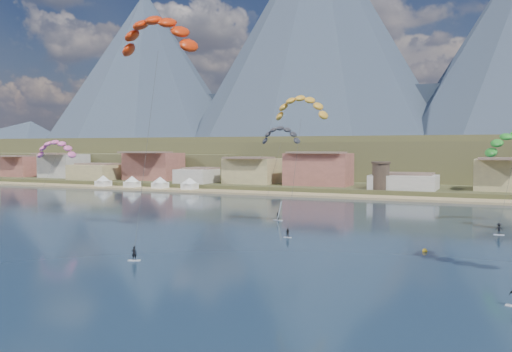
# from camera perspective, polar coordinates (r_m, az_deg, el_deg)

# --- Properties ---
(ground) EXTENTS (2400.00, 2400.00, 0.00)m
(ground) POSITION_cam_1_polar(r_m,az_deg,el_deg) (64.38, -11.94, -10.30)
(ground) COLOR #0E1C32
(ground) RESTS_ON ground
(beach) EXTENTS (2200.00, 12.00, 0.90)m
(beach) POSITION_cam_1_polar(r_m,az_deg,el_deg) (161.52, 10.82, -2.20)
(beach) COLOR tan
(beach) RESTS_ON ground
(land) EXTENTS (2200.00, 900.00, 4.00)m
(land) POSITION_cam_1_polar(r_m,az_deg,el_deg) (611.84, 20.70, 1.43)
(land) COLOR #4D462A
(land) RESTS_ON ground
(foothills) EXTENTS (940.00, 210.00, 18.00)m
(foothills) POSITION_cam_1_polar(r_m,az_deg,el_deg) (283.45, 21.22, 1.65)
(foothills) COLOR brown
(foothills) RESTS_ON ground
(mountain_ridge) EXTENTS (2060.00, 480.00, 400.00)m
(mountain_ridge) POSITION_cam_1_polar(r_m,az_deg,el_deg) (886.14, 20.99, 11.60)
(mountain_ridge) COLOR #2D374C
(mountain_ridge) RESTS_ON ground
(town) EXTENTS (400.00, 24.00, 12.00)m
(town) POSITION_cam_1_polar(r_m,az_deg,el_deg) (189.08, 0.11, 0.96)
(town) COLOR beige
(town) RESTS_ON ground
(watchtower) EXTENTS (5.82, 5.82, 8.60)m
(watchtower) POSITION_cam_1_polar(r_m,az_deg,el_deg) (167.84, 13.14, 0.06)
(watchtower) COLOR #47382D
(watchtower) RESTS_ON ground
(beach_tents) EXTENTS (43.40, 6.40, 5.00)m
(beach_tents) POSITION_cam_1_polar(r_m,az_deg,el_deg) (193.56, -11.70, -0.33)
(beach_tents) COLOR white
(beach_tents) RESTS_ON ground
(kitesurfer_red) EXTENTS (13.48, 17.45, 36.98)m
(kitesurfer_red) POSITION_cam_1_polar(r_m,az_deg,el_deg) (87.32, -10.40, 15.04)
(kitesurfer_red) COLOR silver
(kitesurfer_red) RESTS_ON ground
(kitesurfer_yellow) EXTENTS (10.18, 12.06, 25.27)m
(kitesurfer_yellow) POSITION_cam_1_polar(r_m,az_deg,el_deg) (97.19, 4.83, 7.60)
(kitesurfer_yellow) COLOR silver
(kitesurfer_yellow) RESTS_ON ground
(distant_kite_pink) EXTENTS (10.42, 7.23, 18.42)m
(distant_kite_pink) POSITION_cam_1_polar(r_m,az_deg,el_deg) (137.48, -20.51, 3.00)
(distant_kite_pink) COLOR #262626
(distant_kite_pink) RESTS_ON ground
(distant_kite_dark) EXTENTS (9.42, 6.29, 21.11)m
(distant_kite_dark) POSITION_cam_1_polar(r_m,az_deg,el_deg) (120.44, 2.66, 4.68)
(distant_kite_dark) COLOR #262626
(distant_kite_dark) RESTS_ON ground
(windsurfer) EXTENTS (2.29, 2.51, 3.89)m
(windsurfer) POSITION_cam_1_polar(r_m,az_deg,el_deg) (109.20, 2.41, -4.11)
(windsurfer) COLOR silver
(windsurfer) RESTS_ON ground
(buoy) EXTENTS (0.72, 0.72, 0.72)m
(buoy) POSITION_cam_1_polar(r_m,az_deg,el_deg) (80.37, 17.53, -7.62)
(buoy) COLOR yellow
(buoy) RESTS_ON ground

